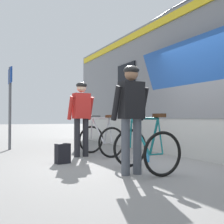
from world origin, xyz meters
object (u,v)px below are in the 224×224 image
object	(u,v)px
bicycle_far_silver	(101,139)
backpack_on_platform	(63,154)
platform_sign_post	(10,94)
bicycle_near_teal	(145,148)
water_bottle_near_the_bikes	(148,157)
cyclist_near_in_dark	(131,109)
cyclist_far_in_red	(81,112)
water_bottle_by_the_backpack	(64,158)

from	to	relation	value
bicycle_far_silver	backpack_on_platform	bearing A→B (deg)	-145.26
bicycle_far_silver	platform_sign_post	size ratio (longest dim) A/B	0.47
bicycle_near_teal	water_bottle_near_the_bikes	size ratio (longest dim) A/B	4.65
water_bottle_near_the_bikes	platform_sign_post	bearing A→B (deg)	121.53
water_bottle_near_the_bikes	platform_sign_post	xyz separation A→B (m)	(-2.31, 3.77, 1.51)
bicycle_far_silver	backpack_on_platform	xyz separation A→B (m)	(-1.21, -0.84, -0.20)
bicycle_far_silver	water_bottle_near_the_bikes	world-z (taller)	bicycle_far_silver
cyclist_near_in_dark	backpack_on_platform	size ratio (longest dim) A/B	4.40
cyclist_far_in_red	water_bottle_near_the_bikes	size ratio (longest dim) A/B	7.60
water_bottle_near_the_bikes	platform_sign_post	size ratio (longest dim) A/B	0.10
backpack_on_platform	water_bottle_near_the_bikes	world-z (taller)	backpack_on_platform
platform_sign_post	cyclist_near_in_dark	bearing A→B (deg)	-74.28
cyclist_far_in_red	water_bottle_near_the_bikes	world-z (taller)	cyclist_far_in_red
water_bottle_near_the_bikes	water_bottle_by_the_backpack	size ratio (longest dim) A/B	1.04
cyclist_near_in_dark	water_bottle_by_the_backpack	xyz separation A→B (m)	(-0.64, 1.63, -0.94)
backpack_on_platform	water_bottle_near_the_bikes	size ratio (longest dim) A/B	1.72
cyclist_far_in_red	bicycle_far_silver	distance (m)	0.84
bicycle_near_teal	backpack_on_platform	bearing A→B (deg)	125.45
platform_sign_post	bicycle_near_teal	bearing A→B (deg)	-69.84
water_bottle_near_the_bikes	water_bottle_by_the_backpack	bearing A→B (deg)	158.98
cyclist_near_in_dark	platform_sign_post	xyz separation A→B (m)	(-1.34, 4.78, 0.57)
bicycle_far_silver	water_bottle_by_the_backpack	bearing A→B (deg)	-145.05
bicycle_far_silver	backpack_on_platform	distance (m)	1.48
cyclist_near_in_dark	water_bottle_near_the_bikes	distance (m)	1.68
cyclist_near_in_dark	bicycle_far_silver	bearing A→B (deg)	77.83
cyclist_far_in_red	platform_sign_post	xyz separation A→B (m)	(-1.35, 2.37, 0.57)
cyclist_far_in_red	water_bottle_by_the_backpack	world-z (taller)	cyclist_far_in_red
bicycle_near_teal	platform_sign_post	size ratio (longest dim) A/B	0.45
backpack_on_platform	platform_sign_post	size ratio (longest dim) A/B	0.17
backpack_on_platform	platform_sign_post	xyz separation A→B (m)	(-0.66, 3.17, 1.42)
bicycle_far_silver	water_bottle_by_the_backpack	size ratio (longest dim) A/B	5.09
platform_sign_post	water_bottle_by_the_backpack	bearing A→B (deg)	-77.31
cyclist_near_in_dark	water_bottle_near_the_bikes	xyz separation A→B (m)	(0.97, 1.01, -0.94)
cyclist_near_in_dark	water_bottle_by_the_backpack	size ratio (longest dim) A/B	7.88
cyclist_near_in_dark	cyclist_far_in_red	size ratio (longest dim) A/B	1.00
cyclist_near_in_dark	cyclist_far_in_red	xyz separation A→B (m)	(0.00, 2.40, 0.00)
platform_sign_post	water_bottle_near_the_bikes	bearing A→B (deg)	-58.47
bicycle_near_teal	water_bottle_by_the_backpack	size ratio (longest dim) A/B	4.82
bicycle_far_silver	water_bottle_by_the_backpack	distance (m)	1.45
water_bottle_near_the_bikes	platform_sign_post	world-z (taller)	platform_sign_post
cyclist_far_in_red	bicycle_near_teal	world-z (taller)	cyclist_far_in_red
cyclist_near_in_dark	water_bottle_by_the_backpack	distance (m)	1.98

